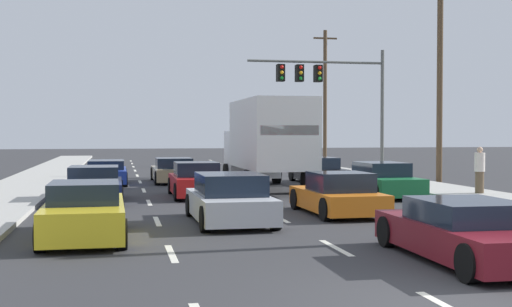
% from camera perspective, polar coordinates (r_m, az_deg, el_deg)
% --- Properties ---
extents(ground_plane, '(140.00, 140.00, 0.00)m').
position_cam_1_polar(ground_plane, '(34.07, -3.98, -2.27)').
color(ground_plane, '#333335').
extents(sidewalk_right, '(2.97, 80.00, 0.14)m').
position_cam_1_polar(sidewalk_right, '(31.53, 12.65, -2.51)').
color(sidewalk_right, '#B2AFA8').
rests_on(sidewalk_right, ground_plane).
extents(sidewalk_left, '(2.97, 80.00, 0.14)m').
position_cam_1_polar(sidewalk_left, '(29.07, -19.38, -2.92)').
color(sidewalk_left, '#B2AFA8').
rests_on(sidewalk_left, ground_plane).
extents(lane_markings, '(6.94, 57.00, 0.01)m').
position_cam_1_polar(lane_markings, '(31.33, -3.32, -2.62)').
color(lane_markings, silver).
rests_on(lane_markings, ground_plane).
extents(car_blue, '(1.91, 4.59, 1.12)m').
position_cam_1_polar(car_blue, '(32.20, -12.43, -1.59)').
color(car_blue, '#1E389E').
rests_on(car_blue, ground_plane).
extents(car_navy, '(1.97, 4.29, 1.24)m').
position_cam_1_polar(car_navy, '(24.13, -13.42, -2.63)').
color(car_navy, '#141E4C').
rests_on(car_navy, ground_plane).
extents(car_yellow, '(1.86, 4.52, 1.28)m').
position_cam_1_polar(car_yellow, '(15.88, -14.16, -4.82)').
color(car_yellow, yellow).
rests_on(car_yellow, ground_plane).
extents(car_tan, '(2.02, 4.64, 1.18)m').
position_cam_1_polar(car_tan, '(33.04, -6.92, -1.48)').
color(car_tan, tan).
rests_on(car_tan, ground_plane).
extents(car_red, '(1.86, 4.04, 1.30)m').
position_cam_1_polar(car_red, '(25.37, -5.04, -2.34)').
color(car_red, red).
rests_on(car_red, ground_plane).
extents(car_silver, '(1.98, 4.33, 1.31)m').
position_cam_1_polar(car_silver, '(18.07, -2.22, -3.92)').
color(car_silver, '#B7BABF').
rests_on(car_silver, ground_plane).
extents(box_truck, '(2.65, 8.09, 3.73)m').
position_cam_1_polar(box_truck, '(28.53, 0.93, 1.21)').
color(box_truck, white).
rests_on(box_truck, ground_plane).
extents(car_orange, '(1.97, 4.08, 1.24)m').
position_cam_1_polar(car_orange, '(20.07, 6.88, -3.51)').
color(car_orange, orange).
rests_on(car_orange, ground_plane).
extents(car_maroon, '(2.04, 4.64, 1.14)m').
position_cam_1_polar(car_maroon, '(13.33, 17.23, -6.34)').
color(car_maroon, maroon).
rests_on(car_maroon, ground_plane).
extents(car_black, '(1.93, 4.28, 1.22)m').
position_cam_1_polar(car_black, '(32.52, 5.20, -1.48)').
color(car_black, black).
rests_on(car_black, ground_plane).
extents(car_green, '(1.91, 4.26, 1.29)m').
position_cam_1_polar(car_green, '(25.81, 10.47, -2.27)').
color(car_green, '#196B38').
rests_on(car_green, ground_plane).
extents(traffic_signal_mast, '(7.98, 0.69, 7.12)m').
position_cam_1_polar(traffic_signal_mast, '(38.63, 5.61, 6.02)').
color(traffic_signal_mast, '#595B56').
rests_on(traffic_signal_mast, ground_plane).
extents(utility_pole_mid, '(1.80, 0.28, 10.01)m').
position_cam_1_polar(utility_pole_mid, '(33.54, 15.14, 6.41)').
color(utility_pole_mid, brown).
rests_on(utility_pole_mid, ground_plane).
extents(utility_pole_far, '(1.80, 0.28, 10.04)m').
position_cam_1_polar(utility_pole_far, '(51.29, 5.81, 4.84)').
color(utility_pole_far, brown).
rests_on(utility_pole_far, ground_plane).
extents(pedestrian_near_corner, '(0.38, 0.38, 1.73)m').
position_cam_1_polar(pedestrian_near_corner, '(26.63, 18.23, -1.32)').
color(pedestrian_near_corner, brown).
rests_on(pedestrian_near_corner, sidewalk_right).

